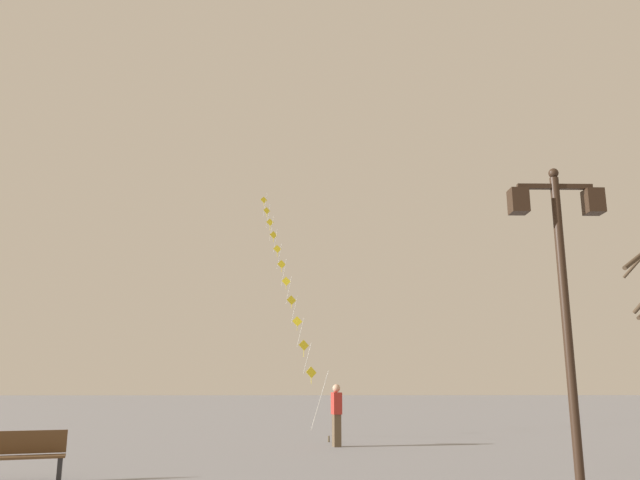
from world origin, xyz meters
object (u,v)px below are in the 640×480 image
kite_train (284,274)px  park_bench (17,457)px  twin_lantern_lamp_post (561,264)px  kite_flyer (337,413)px

kite_train → park_bench: (-4.12, -16.27, -6.10)m
kite_train → twin_lantern_lamp_post: bearing=-74.8°
twin_lantern_lamp_post → kite_train: bearing=105.2°
twin_lantern_lamp_post → kite_train: kite_train is taller
twin_lantern_lamp_post → kite_flyer: (-3.15, 8.80, -2.65)m
kite_flyer → kite_train: bearing=-0.1°
twin_lantern_lamp_post → park_bench: 9.90m
twin_lantern_lamp_post → park_bench: bearing=166.4°
twin_lantern_lamp_post → park_bench: size_ratio=3.10×
kite_train → kite_flyer: (1.88, -9.68, -5.65)m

